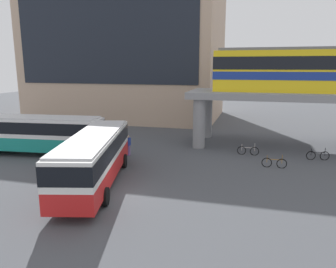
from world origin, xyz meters
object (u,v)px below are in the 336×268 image
train (325,70)px  bus_main (95,154)px  bicycle_brown (274,163)px  station_building (129,50)px  bus_secondary (37,131)px  pedestrian_waiting_near_stop (128,146)px  bicycle_silver (248,151)px  bicycle_black (318,156)px

train → bus_main: train is taller
bicycle_brown → station_building: bearing=133.3°
train → bus_main: size_ratio=1.66×
bus_secondary → pedestrian_waiting_near_stop: (7.44, 1.72, -1.19)m
station_building → bicycle_silver: (17.59, -17.66, -9.18)m
train → bus_main: 20.70m
bicycle_silver → bus_main: bearing=-133.1°
train → bus_secondary: (-23.05, -8.16, -5.02)m
station_building → train: 27.48m
station_building → pedestrian_waiting_near_stop: bearing=-68.7°
train → bus_secondary: train is taller
bus_secondary → bicycle_brown: (19.04, 1.34, -1.63)m
train → bicycle_black: 7.69m
bicycle_black → bicycle_silver: bearing=179.0°
station_building → bicycle_brown: size_ratio=14.41×
bus_secondary → bicycle_silver: bearing=14.5°
train → bus_main: bearing=-138.3°
bus_secondary → bicycle_brown: 19.16m
train → bicycle_black: (-0.58, -3.83, -6.65)m
bus_main → bicycle_black: bus_main is taller
bus_main → pedestrian_waiting_near_stop: bus_main is taller
pedestrian_waiting_near_stop → bus_main: bearing=-84.8°
station_building → bicycle_brown: bearing=-46.7°
station_building → bicycle_brown: station_building is taller
bus_secondary → bicycle_silver: (17.10, 4.42, -1.63)m
bus_main → bicycle_brown: bus_main is taller
station_building → train: station_building is taller
bicycle_black → pedestrian_waiting_near_stop: pedestrian_waiting_near_stop is taller
bus_main → bicycle_brown: size_ratio=6.33×
bus_main → pedestrian_waiting_near_stop: bearing=95.2°
bicycle_brown → bicycle_black: bearing=41.1°
train → bicycle_brown: size_ratio=10.51×
bicycle_black → pedestrian_waiting_near_stop: bearing=-170.2°
bicycle_brown → bicycle_black: size_ratio=1.01×
station_building → bicycle_silver: 26.56m
station_building → train: (23.55, -13.92, -2.53)m
bus_secondary → station_building: bearing=91.3°
bicycle_brown → bicycle_black: 4.56m
bus_main → bicycle_brown: bearing=30.8°
bicycle_black → station_building: bearing=142.3°
bus_main → pedestrian_waiting_near_stop: size_ratio=6.65×
bicycle_brown → pedestrian_waiting_near_stop: size_ratio=1.05×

